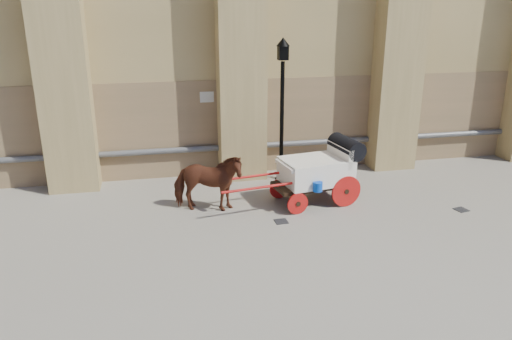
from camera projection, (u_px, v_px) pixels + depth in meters
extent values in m
plane|color=#6C655A|center=(306.00, 220.00, 12.63)|extent=(90.00, 90.00, 0.00)
cube|color=#92704D|center=(329.00, 122.00, 16.37)|extent=(44.00, 0.35, 3.00)
cylinder|color=#59595B|center=(331.00, 141.00, 16.31)|extent=(42.00, 0.18, 0.18)
cube|color=beige|center=(207.00, 97.00, 15.11)|extent=(0.42, 0.04, 0.32)
imported|color=brown|center=(207.00, 183.00, 12.96)|extent=(2.02, 1.29, 1.57)
cube|color=black|center=(312.00, 184.00, 13.61)|extent=(2.23, 1.28, 0.11)
cube|color=white|center=(316.00, 170.00, 13.52)|extent=(1.98, 1.47, 0.67)
cube|color=white|center=(340.00, 154.00, 13.63)|extent=(0.33, 1.20, 0.53)
cube|color=white|center=(289.00, 166.00, 13.16)|extent=(0.50, 1.09, 0.10)
cylinder|color=black|center=(346.00, 147.00, 13.64)|extent=(0.72, 1.26, 0.54)
cylinder|color=#B31311|center=(346.00, 191.00, 13.36)|extent=(0.86, 0.19, 0.86)
cylinder|color=#B31311|center=(325.00, 177.00, 14.40)|extent=(0.86, 0.19, 0.86)
cylinder|color=#B31311|center=(298.00, 204.00, 12.92)|extent=(0.58, 0.15, 0.57)
cylinder|color=#B31311|center=(279.00, 188.00, 13.97)|extent=(0.58, 0.15, 0.57)
cylinder|color=#B31311|center=(265.00, 187.00, 12.60)|extent=(2.27, 0.43, 0.07)
cylinder|color=#B31311|center=(253.00, 176.00, 13.36)|extent=(2.27, 0.43, 0.07)
cylinder|color=#0641BE|center=(318.00, 187.00, 12.89)|extent=(0.25, 0.25, 0.25)
cylinder|color=black|center=(282.00, 122.00, 14.98)|extent=(0.12, 0.12, 3.61)
cone|color=black|center=(281.00, 173.00, 15.50)|extent=(0.36, 0.36, 0.36)
cube|color=black|center=(283.00, 52.00, 14.31)|extent=(0.28, 0.28, 0.42)
cone|color=black|center=(283.00, 42.00, 14.21)|extent=(0.40, 0.40, 0.24)
cube|color=black|center=(281.00, 221.00, 12.55)|extent=(0.33, 0.33, 0.01)
cube|color=black|center=(461.00, 210.00, 13.25)|extent=(0.38, 0.38, 0.01)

